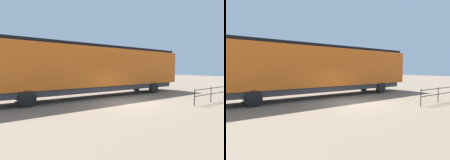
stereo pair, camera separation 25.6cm
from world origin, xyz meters
TOP-DOWN VIEW (x-y plane):
  - ground_plane at (0.00, 0.00)m, footprint 120.00×120.00m
  - locomotive at (-4.01, 0.42)m, footprint 2.87×18.33m

SIDE VIEW (x-z plane):
  - ground_plane at x=0.00m, z-range 0.00..0.00m
  - locomotive at x=-4.01m, z-range 0.25..4.66m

